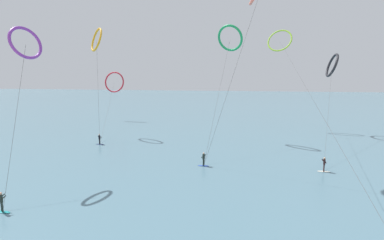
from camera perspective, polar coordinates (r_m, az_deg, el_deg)
name	(u,v)px	position (r m, az deg, el deg)	size (l,w,h in m)	color
sea_water	(232,104)	(111.89, 8.13, 3.23)	(400.00, 200.00, 0.08)	slate
surfer_cobalt	(204,160)	(34.41, 2.38, -8.13)	(1.40, 0.63, 1.70)	#2647B7
surfer_ivory	(324,165)	(35.75, 25.24, -8.34)	(1.40, 0.62, 1.70)	silver
surfer_teal	(2,204)	(27.91, -34.19, -13.86)	(1.40, 0.71, 1.70)	teal
surfer_navy	(100,140)	(47.33, -18.26, -3.85)	(1.40, 0.63, 1.70)	navy
kite_violet	(26,43)	(34.51, -30.71, 13.29)	(4.65, 10.04, 16.01)	purple
kite_crimson	(114,82)	(72.55, -15.49, 7.42)	(11.80, 25.53, 12.02)	red
kite_amber	(97,40)	(56.65, -18.82, 15.17)	(6.81, 11.11, 19.79)	orange
kite_charcoal	(332,65)	(59.36, 26.56, 9.89)	(7.63, 26.44, 15.15)	black
kite_emerald	(230,38)	(49.61, 7.74, 16.15)	(5.01, 18.43, 19.41)	#199351
kite_lime	(280,41)	(62.01, 17.39, 15.13)	(5.54, 50.00, 20.41)	#8CC62D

